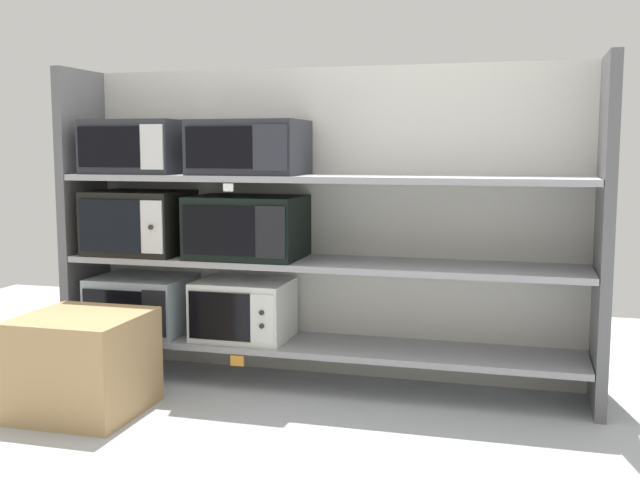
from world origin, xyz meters
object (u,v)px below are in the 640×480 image
(microwave_3, at_px, (247,227))
(shipping_carton, at_px, (84,364))
(microwave_0, at_px, (142,304))
(microwave_2, at_px, (140,222))
(microwave_4, at_px, (138,147))
(microwave_1, at_px, (243,309))
(microwave_5, at_px, (249,147))

(microwave_3, xyz_separation_m, shipping_carton, (-0.54, -0.64, -0.56))
(microwave_0, xyz_separation_m, microwave_2, (-0.00, -0.00, 0.43))
(microwave_0, distance_m, microwave_4, 0.82)
(microwave_1, bearing_deg, microwave_5, 0.45)
(microwave_1, height_order, microwave_5, microwave_5)
(microwave_2, bearing_deg, microwave_0, 8.21)
(microwave_1, relative_size, microwave_4, 0.95)
(microwave_4, bearing_deg, microwave_2, -175.04)
(microwave_3, bearing_deg, microwave_4, 179.99)
(microwave_1, xyz_separation_m, microwave_3, (0.03, 0.00, 0.42))
(microwave_4, distance_m, microwave_5, 0.60)
(microwave_4, bearing_deg, microwave_1, -0.03)
(microwave_0, bearing_deg, microwave_2, -171.79)
(microwave_0, xyz_separation_m, microwave_4, (0.00, 0.00, 0.82))
(microwave_0, xyz_separation_m, microwave_5, (0.61, 0.00, 0.82))
(microwave_3, distance_m, microwave_4, 0.71)
(microwave_5, distance_m, shipping_carton, 1.28)
(microwave_4, height_order, microwave_5, microwave_4)
(microwave_5, xyz_separation_m, shipping_carton, (-0.55, -0.64, -0.95))
(microwave_1, bearing_deg, microwave_4, 179.97)
(microwave_4, xyz_separation_m, shipping_carton, (0.05, -0.64, -0.96))
(microwave_3, relative_size, microwave_5, 1.02)
(shipping_carton, bearing_deg, microwave_3, 50.13)
(microwave_0, height_order, shipping_carton, microwave_0)
(microwave_0, bearing_deg, microwave_4, 1.49)
(microwave_3, height_order, microwave_4, microwave_4)
(microwave_1, distance_m, microwave_3, 0.42)
(microwave_0, relative_size, microwave_1, 1.04)
(microwave_4, xyz_separation_m, microwave_5, (0.60, 0.00, -0.00))
(microwave_4, height_order, shipping_carton, microwave_4)
(microwave_0, relative_size, microwave_4, 0.99)
(microwave_2, bearing_deg, microwave_3, 0.02)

